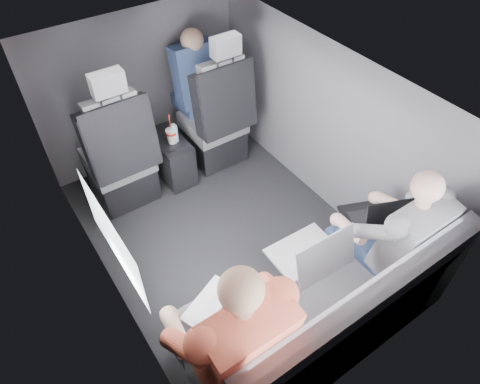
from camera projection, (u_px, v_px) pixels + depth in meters
floor at (227, 237)px, 3.36m from camera, size 2.60×2.60×0.00m
ceiling at (222, 85)px, 2.40m from camera, size 2.60×2.60×0.00m
panel_left at (97, 232)px, 2.52m from camera, size 0.02×2.60×1.35m
panel_right at (324, 128)px, 3.24m from camera, size 0.02×2.60×1.35m
panel_front at (142, 89)px, 3.64m from camera, size 1.80×0.02×1.35m
panel_back at (368, 319)px, 2.12m from camera, size 1.80×0.02×1.35m
side_window at (113, 239)px, 2.19m from camera, size 0.02×0.75×0.42m
seatbelt at (226, 92)px, 3.36m from camera, size 0.35×0.11×0.59m
front_seat_left at (121, 162)px, 3.38m from camera, size 0.52×0.58×1.26m
front_seat_right at (217, 124)px, 3.74m from camera, size 0.52×0.58×1.26m
center_console at (171, 158)px, 3.73m from camera, size 0.24×0.48×0.41m
rear_bench at (325, 319)px, 2.52m from camera, size 1.60×0.57×0.92m
soda_cup at (172, 135)px, 3.51m from camera, size 0.09×0.09×0.28m
water_bottle at (174, 134)px, 3.51m from camera, size 0.06×0.06×0.17m
laptop_white at (221, 310)px, 2.20m from camera, size 0.39×0.41×0.24m
laptop_silver at (311, 254)px, 2.45m from camera, size 0.40×0.36×0.28m
laptop_black at (378, 217)px, 2.65m from camera, size 0.42×0.44×0.25m
passenger_rear_left at (229, 335)px, 2.09m from camera, size 0.54×0.65×1.28m
passenger_rear_right at (388, 235)px, 2.57m from camera, size 0.48×0.60×1.19m
passenger_front_right at (195, 77)px, 3.64m from camera, size 0.38×0.38×0.74m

